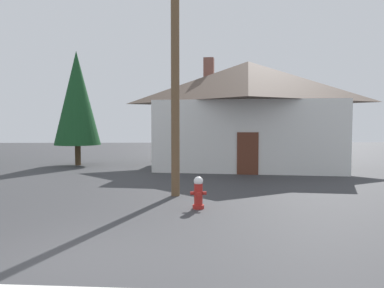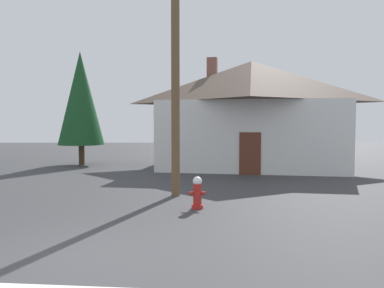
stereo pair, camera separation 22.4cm
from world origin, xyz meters
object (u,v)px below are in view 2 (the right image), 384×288
at_px(fire_hydrant, 197,193).
at_px(house, 251,112).
at_px(utility_pole, 175,60).
at_px(pine_tree_short_left, 81,98).

relative_size(fire_hydrant, house, 0.08).
relative_size(utility_pole, house, 0.77).
xyz_separation_m(utility_pole, pine_tree_short_left, (-5.79, 9.27, -0.65)).
xyz_separation_m(utility_pole, house, (3.94, 8.47, -1.45)).
bearing_deg(utility_pole, fire_hydrant, -70.47).
bearing_deg(pine_tree_short_left, utility_pole, -58.02).
relative_size(fire_hydrant, pine_tree_short_left, 0.14).
relative_size(utility_pole, pine_tree_short_left, 1.32).
height_order(fire_hydrant, house, house).
xyz_separation_m(fire_hydrant, pine_tree_short_left, (-6.47, 11.18, 3.41)).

